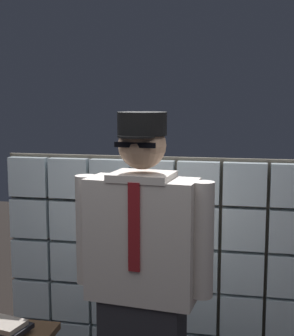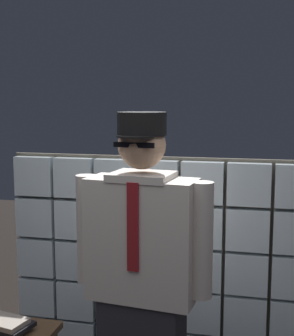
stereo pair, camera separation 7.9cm
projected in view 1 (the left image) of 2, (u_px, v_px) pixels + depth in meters
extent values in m
cube|color=silver|center=(34.00, 336.00, 3.51)|extent=(0.27, 0.08, 0.27)
cube|color=silver|center=(33.00, 298.00, 3.47)|extent=(0.27, 0.08, 0.27)
cube|color=silver|center=(72.00, 301.00, 3.41)|extent=(0.27, 0.08, 0.27)
cube|color=silver|center=(112.00, 304.00, 3.35)|extent=(0.27, 0.08, 0.27)
cube|color=silver|center=(153.00, 308.00, 3.30)|extent=(0.27, 0.08, 0.27)
cube|color=silver|center=(196.00, 312.00, 3.24)|extent=(0.27, 0.08, 0.27)
cube|color=silver|center=(241.00, 315.00, 3.18)|extent=(0.27, 0.08, 0.27)
cube|color=silver|center=(287.00, 319.00, 3.13)|extent=(0.27, 0.08, 0.27)
cube|color=silver|center=(32.00, 258.00, 3.43)|extent=(0.27, 0.08, 0.27)
cube|color=silver|center=(71.00, 261.00, 3.37)|extent=(0.27, 0.08, 0.27)
cube|color=silver|center=(112.00, 264.00, 3.31)|extent=(0.27, 0.08, 0.27)
cube|color=silver|center=(154.00, 267.00, 3.26)|extent=(0.27, 0.08, 0.27)
cube|color=silver|center=(197.00, 270.00, 3.20)|extent=(0.27, 0.08, 0.27)
cube|color=silver|center=(242.00, 273.00, 3.14)|extent=(0.27, 0.08, 0.27)
cube|color=silver|center=(289.00, 276.00, 3.09)|extent=(0.27, 0.08, 0.27)
cube|color=silver|center=(30.00, 218.00, 3.38)|extent=(0.27, 0.08, 0.27)
cube|color=silver|center=(70.00, 220.00, 3.33)|extent=(0.27, 0.08, 0.27)
cube|color=silver|center=(111.00, 222.00, 3.27)|extent=(0.27, 0.08, 0.27)
cube|color=silver|center=(154.00, 224.00, 3.21)|extent=(0.27, 0.08, 0.27)
cube|color=silver|center=(198.00, 227.00, 3.16)|extent=(0.27, 0.08, 0.27)
cube|color=silver|center=(243.00, 229.00, 3.10)|extent=(0.27, 0.08, 0.27)
cube|color=silver|center=(291.00, 231.00, 3.05)|extent=(0.27, 0.08, 0.27)
cube|color=silver|center=(29.00, 177.00, 3.34)|extent=(0.27, 0.08, 0.27)
cube|color=silver|center=(69.00, 178.00, 3.29)|extent=(0.27, 0.08, 0.27)
cube|color=silver|center=(111.00, 179.00, 3.23)|extent=(0.27, 0.08, 0.27)
cube|color=silver|center=(154.00, 181.00, 3.17)|extent=(0.27, 0.08, 0.27)
cube|color=silver|center=(198.00, 182.00, 3.12)|extent=(0.27, 0.08, 0.27)
cube|color=silver|center=(245.00, 184.00, 3.06)|extent=(0.27, 0.08, 0.27)
cube|color=silver|center=(293.00, 186.00, 3.00)|extent=(0.27, 0.08, 0.27)
cube|color=#5B5447|center=(155.00, 264.00, 3.31)|extent=(2.05, 0.02, 1.47)
cube|color=silver|center=(142.00, 239.00, 2.37)|extent=(0.55, 0.29, 0.60)
cube|color=maroon|center=(134.00, 228.00, 2.25)|extent=(0.06, 0.02, 0.42)
cube|color=silver|center=(142.00, 176.00, 2.33)|extent=(0.32, 0.27, 0.04)
sphere|color=tan|center=(142.00, 145.00, 2.31)|extent=(0.23, 0.23, 0.23)
ellipsoid|color=black|center=(139.00, 155.00, 2.27)|extent=(0.16, 0.10, 0.10)
cube|color=black|center=(135.00, 145.00, 2.21)|extent=(0.20, 0.03, 0.02)
cylinder|color=black|center=(136.00, 137.00, 2.22)|extent=(0.19, 0.19, 0.01)
cylinder|color=black|center=(142.00, 124.00, 2.29)|extent=(0.23, 0.23, 0.11)
cylinder|color=silver|center=(202.00, 240.00, 2.28)|extent=(0.12, 0.12, 0.55)
cylinder|color=silver|center=(86.00, 230.00, 2.46)|extent=(0.12, 0.12, 0.55)
cube|color=#1E592D|center=(4.00, 331.00, 2.71)|extent=(0.22, 0.22, 0.03)
cube|color=black|center=(6.00, 328.00, 2.70)|extent=(0.28, 0.24, 0.03)
cube|color=gray|center=(3.00, 324.00, 2.68)|extent=(0.26, 0.20, 0.03)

